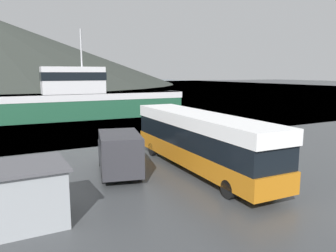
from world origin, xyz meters
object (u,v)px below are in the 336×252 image
at_px(storage_bin, 266,149).
at_px(dock_kiosk, 28,193).
at_px(fishing_boat, 89,99).
at_px(tour_bus, 200,139).
at_px(delivery_van, 119,152).

bearing_deg(storage_bin, dock_kiosk, -170.35).
bearing_deg(fishing_boat, tour_bus, 2.36).
distance_m(fishing_boat, storage_bin, 26.31).
distance_m(tour_bus, delivery_van, 4.77).
bearing_deg(tour_bus, dock_kiosk, -162.08).
xyz_separation_m(delivery_van, dock_kiosk, (-5.18, -4.25, -0.10)).
bearing_deg(storage_bin, fishing_boat, 100.92).
xyz_separation_m(delivery_van, storage_bin, (9.57, -1.74, -0.55)).
bearing_deg(delivery_van, dock_kiosk, -126.71).
height_order(delivery_van, dock_kiosk, delivery_van).
height_order(delivery_van, storage_bin, delivery_van).
bearing_deg(delivery_van, fishing_boat, 93.15).
bearing_deg(delivery_van, storage_bin, 3.68).
relative_size(fishing_boat, storage_bin, 16.18).
bearing_deg(storage_bin, tour_bus, 177.15).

